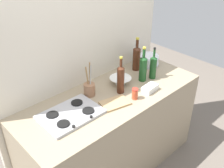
{
  "coord_description": "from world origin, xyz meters",
  "views": [
    {
      "loc": [
        -1.38,
        -1.46,
        2.23
      ],
      "look_at": [
        0.0,
        0.0,
        1.02
      ],
      "focal_mm": 42.62,
      "sensor_mm": 36.0,
      "label": 1
    }
  ],
  "objects": [
    {
      "name": "wine_bottle_mid_right",
      "position": [
        0.53,
        0.19,
        1.04
      ],
      "size": [
        0.08,
        0.08,
        0.36
      ],
      "color": "#472314",
      "rests_on": "counter_block"
    },
    {
      "name": "ground_plane",
      "position": [
        0.0,
        0.0,
        0.0
      ],
      "size": [
        6.0,
        6.0,
        0.0
      ],
      "primitive_type": "plane",
      "color": "#6B6056",
      "rests_on": "ground"
    },
    {
      "name": "mixing_bowl",
      "position": [
        0.2,
        0.09,
        0.94
      ],
      "size": [
        0.21,
        0.21,
        0.07
      ],
      "color": "white",
      "rests_on": "counter_block"
    },
    {
      "name": "condiment_jar_front",
      "position": [
        0.11,
        -0.18,
        0.95
      ],
      "size": [
        0.06,
        0.06,
        0.1
      ],
      "color": "#C64C2D",
      "rests_on": "counter_block"
    },
    {
      "name": "cutting_board",
      "position": [
        -0.07,
        -0.12,
        0.91
      ],
      "size": [
        0.27,
        0.21,
        0.02
      ],
      "primitive_type": "cube",
      "rotation": [
        0.0,
        0.0,
        -0.23
      ],
      "color": "tan",
      "rests_on": "counter_block"
    },
    {
      "name": "stovetop_hob",
      "position": [
        -0.45,
        0.01,
        0.91
      ],
      "size": [
        0.49,
        0.34,
        0.04
      ],
      "color": "#B2B2B7",
      "rests_on": "counter_block"
    },
    {
      "name": "butter_dish",
      "position": [
        0.31,
        -0.19,
        0.93
      ],
      "size": [
        0.16,
        0.1,
        0.06
      ],
      "primitive_type": "cube",
      "rotation": [
        0.0,
        0.0,
        0.08
      ],
      "color": "white",
      "rests_on": "counter_block"
    },
    {
      "name": "utensil_crock",
      "position": [
        -0.14,
        0.15,
        0.97
      ],
      "size": [
        0.1,
        0.1,
        0.31
      ],
      "color": "#996B4C",
      "rests_on": "counter_block"
    },
    {
      "name": "wine_bottle_mid_left",
      "position": [
        0.09,
        -0.01,
        1.04
      ],
      "size": [
        0.07,
        0.07,
        0.36
      ],
      "color": "#472314",
      "rests_on": "counter_block"
    },
    {
      "name": "plate_stack",
      "position": [
        0.7,
        0.16,
        0.96
      ],
      "size": [
        0.22,
        0.22,
        0.12
      ],
      "color": "white",
      "rests_on": "counter_block"
    },
    {
      "name": "counter_block",
      "position": [
        0.0,
        0.0,
        0.45
      ],
      "size": [
        1.8,
        0.7,
        0.9
      ],
      "primitive_type": "cube",
      "color": "tan",
      "rests_on": "ground"
    },
    {
      "name": "wine_bottle_leftmost",
      "position": [
        0.41,
        -0.01,
        1.04
      ],
      "size": [
        0.07,
        0.07,
        0.35
      ],
      "color": "#19471E",
      "rests_on": "counter_block"
    },
    {
      "name": "wine_bottle_rightmost",
      "position": [
        0.52,
        -0.04,
        1.02
      ],
      "size": [
        0.07,
        0.07,
        0.33
      ],
      "color": "#19471E",
      "rests_on": "counter_block"
    },
    {
      "name": "backsplash_panel",
      "position": [
        0.0,
        0.38,
        1.11
      ],
      "size": [
        1.9,
        0.06,
        2.23
      ],
      "primitive_type": "cube",
      "color": "beige",
      "rests_on": "ground"
    }
  ]
}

